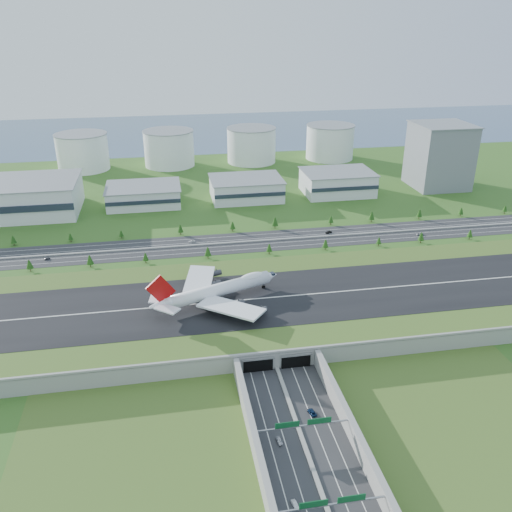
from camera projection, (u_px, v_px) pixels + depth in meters
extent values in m
plane|color=#32551A|center=(257.00, 312.00, 284.73)|extent=(1200.00, 1200.00, 0.00)
cube|color=gray|center=(257.00, 306.00, 283.08)|extent=(520.00, 100.00, 8.00)
cube|color=#3D561D|center=(257.00, 299.00, 281.40)|extent=(520.00, 100.00, 0.16)
cube|color=black|center=(257.00, 299.00, 281.34)|extent=(520.00, 58.00, 0.12)
cube|color=silver|center=(257.00, 299.00, 281.31)|extent=(520.00, 0.90, 0.02)
cube|color=gray|center=(277.00, 352.00, 236.87)|extent=(520.00, 1.20, 1.20)
cube|color=#28282B|center=(314.00, 472.00, 186.03)|extent=(34.00, 120.00, 0.12)
cube|color=gray|center=(314.00, 471.00, 185.87)|extent=(1.60, 120.00, 0.90)
cube|color=gray|center=(256.00, 449.00, 190.46)|extent=(2.40, 100.00, 8.00)
cube|color=gray|center=(355.00, 436.00, 196.29)|extent=(2.40, 100.00, 8.00)
cube|color=black|center=(258.00, 365.00, 237.02)|extent=(13.00, 1.20, 6.00)
cube|color=black|center=(296.00, 361.00, 239.74)|extent=(13.00, 1.20, 6.00)
cylinder|color=gray|center=(252.00, 440.00, 195.02)|extent=(0.70, 0.70, 7.00)
cylinder|color=gray|center=(352.00, 427.00, 201.11)|extent=(0.70, 0.70, 7.00)
cube|color=gray|center=(303.00, 426.00, 196.54)|extent=(38.00, 0.50, 0.50)
cube|color=#0C4C23|center=(287.00, 425.00, 194.91)|extent=(9.00, 0.30, 2.40)
cube|color=#0C4C23|center=(319.00, 421.00, 196.84)|extent=(9.00, 0.30, 2.40)
cylinder|color=gray|center=(390.00, 504.00, 169.71)|extent=(0.70, 0.70, 7.00)
cube|color=gray|center=(332.00, 504.00, 165.14)|extent=(38.00, 0.50, 0.50)
cube|color=#0C4C23|center=(314.00, 504.00, 163.52)|extent=(9.00, 0.30, 2.40)
cube|color=#0C4C23|center=(352.00, 498.00, 165.44)|extent=(9.00, 0.30, 2.40)
cube|color=#28282B|center=(232.00, 243.00, 369.93)|extent=(560.00, 36.00, 0.12)
cylinder|color=#3D2819|center=(30.00, 269.00, 329.30)|extent=(0.50, 0.50, 2.74)
cone|color=#124011|center=(29.00, 264.00, 327.86)|extent=(4.27, 4.27, 5.49)
cylinder|color=#3D2819|center=(90.00, 265.00, 334.96)|extent=(0.50, 0.50, 2.82)
cone|color=#124011|center=(90.00, 260.00, 333.47)|extent=(4.39, 4.39, 5.64)
cylinder|color=#3D2819|center=(146.00, 261.00, 340.44)|extent=(0.50, 0.50, 2.43)
cone|color=#124011|center=(145.00, 257.00, 339.16)|extent=(3.78, 3.78, 4.86)
cylinder|color=#3D2819|center=(208.00, 256.00, 346.64)|extent=(0.50, 0.50, 2.78)
cone|color=#124011|center=(208.00, 251.00, 345.17)|extent=(4.33, 4.33, 5.57)
cylinder|color=#3D2819|center=(269.00, 252.00, 353.10)|extent=(0.50, 0.50, 2.53)
cone|color=#124011|center=(269.00, 248.00, 351.77)|extent=(3.94, 3.94, 5.06)
cylinder|color=#3D2819|center=(325.00, 248.00, 359.17)|extent=(0.50, 0.50, 2.59)
cone|color=#124011|center=(325.00, 243.00, 357.81)|extent=(4.04, 4.04, 5.19)
cylinder|color=#3D2819|center=(379.00, 244.00, 365.24)|extent=(0.50, 0.50, 2.22)
cone|color=#124011|center=(379.00, 241.00, 364.07)|extent=(3.45, 3.45, 4.43)
cylinder|color=#3D2819|center=(421.00, 241.00, 369.99)|extent=(0.50, 0.50, 2.73)
cone|color=#124011|center=(421.00, 236.00, 368.56)|extent=(4.25, 4.25, 5.47)
cylinder|color=#3D2819|center=(469.00, 238.00, 375.84)|extent=(0.50, 0.50, 2.49)
cone|color=#124011|center=(470.00, 233.00, 374.53)|extent=(3.88, 3.88, 4.99)
cylinder|color=#3D2819|center=(14.00, 244.00, 365.80)|extent=(0.50, 0.50, 2.50)
cone|color=#124011|center=(13.00, 239.00, 364.48)|extent=(3.89, 3.89, 5.00)
cylinder|color=#3D2819|center=(71.00, 240.00, 371.81)|extent=(0.50, 0.50, 2.10)
cone|color=#124011|center=(70.00, 237.00, 370.71)|extent=(3.27, 3.27, 4.21)
cylinder|color=#3D2819|center=(122.00, 237.00, 377.26)|extent=(0.50, 0.50, 2.09)
cone|color=#124011|center=(121.00, 234.00, 376.16)|extent=(3.25, 3.25, 4.18)
cylinder|color=#3D2819|center=(181.00, 233.00, 383.70)|extent=(0.50, 0.50, 2.64)
cone|color=#124011|center=(180.00, 228.00, 382.31)|extent=(4.10, 4.10, 5.27)
cylinder|color=#3D2819|center=(233.00, 230.00, 389.68)|extent=(0.50, 0.50, 2.57)
cone|color=#124011|center=(233.00, 225.00, 388.33)|extent=(4.00, 4.00, 5.14)
cylinder|color=#3D2819|center=(275.00, 226.00, 394.58)|extent=(0.50, 0.50, 3.05)
cone|color=#124011|center=(275.00, 221.00, 392.97)|extent=(4.74, 4.74, 6.10)
cylinder|color=#3D2819|center=(331.00, 223.00, 401.47)|extent=(0.50, 0.50, 2.44)
cone|color=#124011|center=(331.00, 219.00, 400.19)|extent=(3.80, 3.80, 4.89)
cylinder|color=#3D2819|center=(371.00, 220.00, 406.45)|extent=(0.50, 0.50, 2.93)
cone|color=#124011|center=(372.00, 216.00, 404.91)|extent=(4.56, 4.56, 5.86)
cylinder|color=#3D2819|center=(419.00, 217.00, 412.63)|extent=(0.50, 0.50, 2.71)
cone|color=#124011|center=(420.00, 213.00, 411.20)|extent=(4.22, 4.22, 5.43)
cylinder|color=#3D2819|center=(460.00, 215.00, 418.18)|extent=(0.50, 0.50, 2.48)
cone|color=#124011|center=(461.00, 211.00, 416.87)|extent=(3.86, 3.86, 4.97)
cylinder|color=#3D2819|center=(504.00, 212.00, 424.18)|extent=(0.50, 0.50, 2.28)
cone|color=#124011|center=(505.00, 208.00, 422.98)|extent=(3.55, 3.55, 4.57)
cube|color=white|center=(144.00, 195.00, 442.48)|extent=(58.00, 42.00, 15.00)
cube|color=white|center=(246.00, 189.00, 455.68)|extent=(58.00, 42.00, 17.00)
cube|color=white|center=(337.00, 183.00, 468.07)|extent=(58.00, 42.00, 19.00)
cube|color=slate|center=(440.00, 156.00, 480.36)|extent=(46.00, 46.00, 55.00)
cylinder|color=white|center=(83.00, 152.00, 536.40)|extent=(50.00, 50.00, 35.00)
cylinder|color=white|center=(169.00, 149.00, 550.01)|extent=(50.00, 50.00, 35.00)
cylinder|color=white|center=(251.00, 145.00, 563.62)|extent=(50.00, 50.00, 35.00)
cylinder|color=white|center=(330.00, 142.00, 577.23)|extent=(50.00, 50.00, 35.00)
cube|color=#3E5977|center=(193.00, 131.00, 715.32)|extent=(1200.00, 260.00, 0.06)
cylinder|color=white|center=(218.00, 290.00, 277.08)|extent=(57.67, 27.16, 6.75)
cone|color=white|center=(270.00, 276.00, 291.84)|extent=(10.28, 9.30, 6.75)
cone|color=white|center=(160.00, 305.00, 262.15)|extent=(12.25, 10.04, 6.75)
ellipsoid|color=white|center=(252.00, 277.00, 285.44)|extent=(15.33, 10.00, 4.15)
cube|color=white|center=(231.00, 308.00, 262.48)|extent=(33.50, 30.13, 1.67)
cube|color=white|center=(199.00, 279.00, 290.57)|extent=(19.71, 33.74, 1.67)
cylinder|color=#38383D|center=(239.00, 304.00, 270.90)|extent=(6.25, 4.90, 3.17)
cylinder|color=#38383D|center=(261.00, 311.00, 264.68)|extent=(6.25, 4.90, 3.17)
cylinder|color=#38383D|center=(216.00, 284.00, 290.73)|extent=(6.25, 4.90, 3.17)
cylinder|color=#38383D|center=(216.00, 273.00, 302.68)|extent=(6.25, 4.90, 3.17)
cube|color=white|center=(167.00, 309.00, 256.92)|extent=(12.99, 12.25, 0.63)
cube|color=white|center=(157.00, 297.00, 267.66)|extent=(8.13, 12.48, 0.63)
cube|color=#B30C0D|center=(161.00, 290.00, 259.34)|extent=(14.41, 6.19, 15.82)
cylinder|color=black|center=(263.00, 287.00, 292.07)|extent=(2.00, 0.74, 2.00)
cylinder|color=black|center=(214.00, 304.00, 274.75)|extent=(2.00, 0.74, 2.00)
cylinder|color=black|center=(208.00, 299.00, 280.03)|extent=(2.00, 0.74, 2.00)
cylinder|color=black|center=(203.00, 307.00, 271.80)|extent=(2.00, 0.74, 2.00)
cylinder|color=black|center=(197.00, 302.00, 277.08)|extent=(2.00, 0.74, 2.00)
imported|color=silver|center=(279.00, 441.00, 198.36)|extent=(2.01, 4.51, 1.51)
imported|color=white|center=(295.00, 504.00, 172.83)|extent=(2.07, 4.16, 1.31)
imported|color=#0C1F3C|center=(312.00, 412.00, 212.57)|extent=(3.32, 5.42, 1.40)
imported|color=#56565B|center=(47.00, 258.00, 345.11)|extent=(4.26, 3.11, 1.35)
imported|color=black|center=(329.00, 232.00, 385.86)|extent=(5.11, 3.17, 1.59)
imported|color=#9D9CA1|center=(420.00, 234.00, 382.84)|extent=(5.19, 2.58, 1.41)
imported|color=silver|center=(192.00, 241.00, 370.91)|extent=(4.74, 2.06, 1.36)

